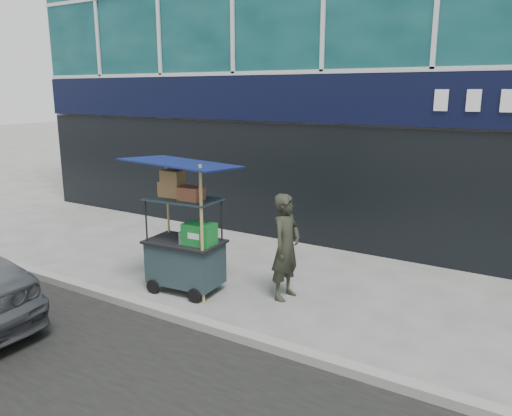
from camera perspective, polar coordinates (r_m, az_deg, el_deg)
The scene contains 4 objects.
ground at distance 7.08m, azimuth -6.84°, elevation -12.37°, with size 80.00×80.00×0.00m, color #60605B.
curb at distance 6.92m, azimuth -7.91°, elevation -12.51°, with size 80.00×0.18×0.12m, color gray.
vendor_cart at distance 7.75m, azimuth -8.06°, elevation -4.27°, with size 1.64×1.22×2.10m.
vendor_man at distance 7.42m, azimuth 3.45°, elevation -4.45°, with size 0.58×0.38×1.60m, color #26291E.
Camera 1 is at (4.05, -4.94, 3.05)m, focal length 35.00 mm.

